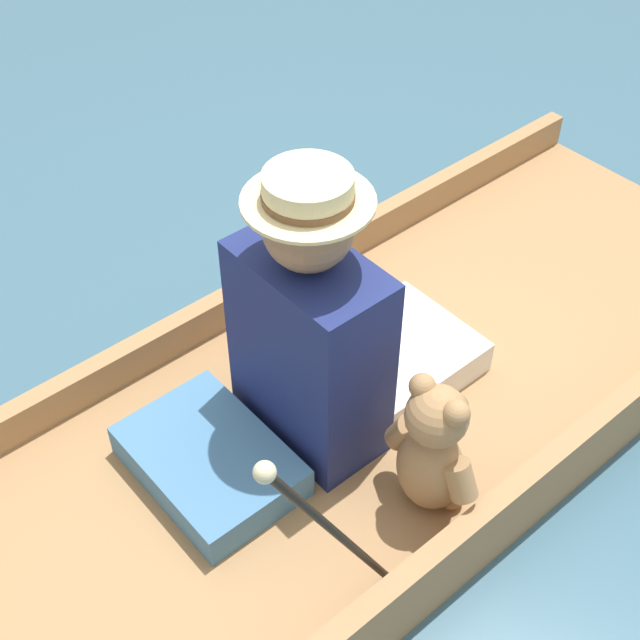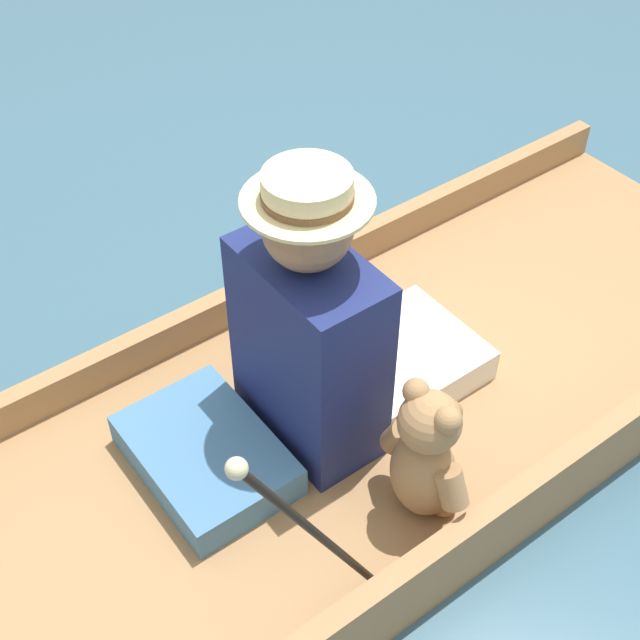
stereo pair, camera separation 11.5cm
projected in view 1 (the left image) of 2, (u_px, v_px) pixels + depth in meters
ground_plane at (354, 433)px, 2.80m from camera, size 16.00×16.00×0.00m
punt_boat at (355, 417)px, 2.75m from camera, size 1.17×3.27×0.26m
seat_cushion at (210, 461)px, 2.49m from camera, size 0.50×0.35×0.11m
seated_person at (328, 333)px, 2.45m from camera, size 0.44×0.74×0.89m
teddy_bear at (433, 451)px, 2.32m from camera, size 0.32×0.19×0.45m
wine_glass at (305, 284)px, 3.01m from camera, size 0.10×0.10×0.10m
walking_cane at (325, 524)px, 1.87m from camera, size 0.04×0.39×0.79m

